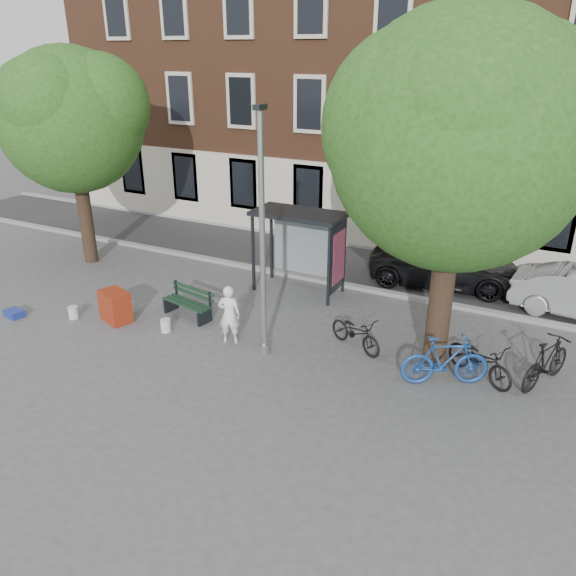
% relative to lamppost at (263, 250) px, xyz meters
% --- Properties ---
extents(ground, '(90.00, 90.00, 0.00)m').
position_rel_lamppost_xyz_m(ground, '(0.00, 0.00, -2.78)').
color(ground, '#4C4C4F').
rests_on(ground, ground).
extents(road, '(40.00, 4.00, 0.01)m').
position_rel_lamppost_xyz_m(road, '(0.00, 7.00, -2.78)').
color(road, '#28282B').
rests_on(road, ground).
extents(curb_near, '(40.00, 0.25, 0.12)m').
position_rel_lamppost_xyz_m(curb_near, '(0.00, 5.00, -2.72)').
color(curb_near, gray).
rests_on(curb_near, ground).
extents(curb_far, '(40.00, 0.25, 0.12)m').
position_rel_lamppost_xyz_m(curb_far, '(0.00, 9.00, -2.72)').
color(curb_far, gray).
rests_on(curb_far, ground).
extents(building_row, '(30.00, 8.00, 14.00)m').
position_rel_lamppost_xyz_m(building_row, '(0.00, 13.00, 4.22)').
color(building_row, brown).
rests_on(building_row, ground).
extents(lamppost, '(0.28, 0.35, 6.11)m').
position_rel_lamppost_xyz_m(lamppost, '(0.00, 0.00, 0.00)').
color(lamppost, '#9EA0A3').
rests_on(lamppost, ground).
extents(tree_right, '(5.76, 5.60, 8.20)m').
position_rel_lamppost_xyz_m(tree_right, '(4.01, 1.38, 2.83)').
color(tree_right, black).
rests_on(tree_right, ground).
extents(tree_left, '(5.18, 4.86, 7.40)m').
position_rel_lamppost_xyz_m(tree_left, '(-8.99, 2.88, 2.43)').
color(tree_left, black).
rests_on(tree_left, ground).
extents(bus_shelter, '(2.85, 1.45, 2.62)m').
position_rel_lamppost_xyz_m(bus_shelter, '(-0.61, 4.11, -0.87)').
color(bus_shelter, '#1E2328').
rests_on(bus_shelter, ground).
extents(painter, '(0.68, 0.56, 1.62)m').
position_rel_lamppost_xyz_m(painter, '(-1.08, 0.07, -1.98)').
color(painter, white).
rests_on(painter, ground).
extents(bench, '(1.72, 0.83, 0.85)m').
position_rel_lamppost_xyz_m(bench, '(-3.00, 0.84, -2.39)').
color(bench, '#1E2328').
rests_on(bench, ground).
extents(bike_a, '(1.84, 1.29, 0.92)m').
position_rel_lamppost_xyz_m(bike_a, '(2.00, 1.27, -2.33)').
color(bike_a, black).
rests_on(bike_a, ground).
extents(bike_b, '(2.07, 1.47, 1.22)m').
position_rel_lamppost_xyz_m(bike_b, '(4.43, 0.61, -2.17)').
color(bike_b, '#1B4695').
rests_on(bike_b, ground).
extents(bike_c, '(1.94, 1.54, 0.99)m').
position_rel_lamppost_xyz_m(bike_c, '(5.11, 1.25, -2.29)').
color(bike_c, black).
rests_on(bike_c, ground).
extents(bike_d, '(1.30, 1.99, 1.17)m').
position_rel_lamppost_xyz_m(bike_d, '(6.50, 1.67, -2.20)').
color(bike_d, black).
rests_on(bike_d, ground).
extents(car_dark, '(5.17, 2.84, 1.37)m').
position_rel_lamppost_xyz_m(car_dark, '(3.09, 6.74, -2.10)').
color(car_dark, black).
rests_on(car_dark, ground).
extents(red_stand, '(1.05, 0.87, 0.90)m').
position_rel_lamppost_xyz_m(red_stand, '(-4.68, -0.33, -2.33)').
color(red_stand, maroon).
rests_on(red_stand, ground).
extents(blue_crate, '(0.61, 0.49, 0.20)m').
position_rel_lamppost_xyz_m(blue_crate, '(-7.54, -1.50, -2.68)').
color(blue_crate, navy).
rests_on(blue_crate, ground).
extents(bucket_a, '(0.29, 0.29, 0.36)m').
position_rel_lamppost_xyz_m(bucket_a, '(-4.74, 0.24, -2.60)').
color(bucket_a, silver).
rests_on(bucket_a, ground).
extents(bucket_b, '(0.37, 0.37, 0.36)m').
position_rel_lamppost_xyz_m(bucket_b, '(-5.90, -0.79, -2.60)').
color(bucket_b, silver).
rests_on(bucket_b, ground).
extents(bucket_c, '(0.32, 0.32, 0.36)m').
position_rel_lamppost_xyz_m(bucket_c, '(-3.00, -0.23, -2.60)').
color(bucket_c, silver).
rests_on(bucket_c, ground).
extents(notice_sign, '(0.35, 0.17, 2.12)m').
position_rel_lamppost_xyz_m(notice_sign, '(3.79, 2.63, -1.21)').
color(notice_sign, '#9EA0A3').
rests_on(notice_sign, ground).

